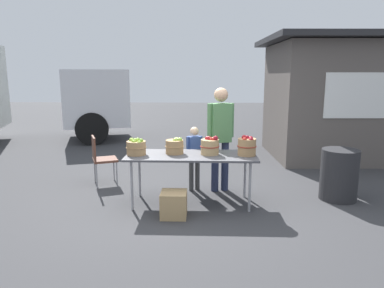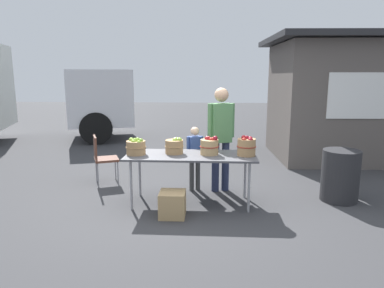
# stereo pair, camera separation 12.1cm
# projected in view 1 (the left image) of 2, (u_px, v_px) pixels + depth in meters

# --- Properties ---
(ground_plane) EXTENTS (40.00, 40.00, 0.00)m
(ground_plane) POSITION_uv_depth(u_px,v_px,m) (191.00, 203.00, 5.32)
(ground_plane) COLOR #38383A
(market_table) EXTENTS (1.90, 0.76, 0.75)m
(market_table) POSITION_uv_depth(u_px,v_px,m) (191.00, 158.00, 5.18)
(market_table) COLOR #4C4C51
(market_table) RESTS_ON ground
(apple_basket_green_0) EXTENTS (0.30, 0.30, 0.25)m
(apple_basket_green_0) POSITION_uv_depth(u_px,v_px,m) (136.00, 147.00, 5.15)
(apple_basket_green_0) COLOR #A87F51
(apple_basket_green_0) RESTS_ON market_table
(apple_basket_green_1) EXTENTS (0.28, 0.28, 0.25)m
(apple_basket_green_1) POSITION_uv_depth(u_px,v_px,m) (175.00, 146.00, 5.21)
(apple_basket_green_1) COLOR #A87F51
(apple_basket_green_1) RESTS_ON market_table
(apple_basket_red_0) EXTENTS (0.28, 0.28, 0.28)m
(apple_basket_red_0) POSITION_uv_depth(u_px,v_px,m) (210.00, 146.00, 5.16)
(apple_basket_red_0) COLOR tan
(apple_basket_red_0) RESTS_ON market_table
(apple_basket_red_1) EXTENTS (0.28, 0.28, 0.30)m
(apple_basket_red_1) POSITION_uv_depth(u_px,v_px,m) (247.00, 146.00, 5.10)
(apple_basket_red_1) COLOR #A87F51
(apple_basket_red_1) RESTS_ON market_table
(vendor_adult) EXTENTS (0.43, 0.31, 1.70)m
(vendor_adult) POSITION_uv_depth(u_px,v_px,m) (220.00, 131.00, 5.72)
(vendor_adult) COLOR #262D4C
(vendor_adult) RESTS_ON ground
(child_customer) EXTENTS (0.27, 0.21, 1.07)m
(child_customer) POSITION_uv_depth(u_px,v_px,m) (194.00, 153.00, 5.80)
(child_customer) COLOR #3F3F3F
(child_customer) RESTS_ON ground
(food_kiosk) EXTENTS (3.62, 3.05, 2.74)m
(food_kiosk) POSITION_uv_depth(u_px,v_px,m) (339.00, 98.00, 8.18)
(food_kiosk) COLOR #59514C
(food_kiosk) RESTS_ON ground
(folding_chair) EXTENTS (0.52, 0.52, 0.86)m
(folding_chair) POSITION_uv_depth(u_px,v_px,m) (101.00, 156.00, 6.15)
(folding_chair) COLOR brown
(folding_chair) RESTS_ON ground
(trash_barrel) EXTENTS (0.56, 0.56, 0.79)m
(trash_barrel) POSITION_uv_depth(u_px,v_px,m) (339.00, 175.00, 5.42)
(trash_barrel) COLOR #262628
(trash_barrel) RESTS_ON ground
(produce_crate) EXTENTS (0.35, 0.35, 0.35)m
(produce_crate) POSITION_uv_depth(u_px,v_px,m) (174.00, 204.00, 4.78)
(produce_crate) COLOR tan
(produce_crate) RESTS_ON ground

